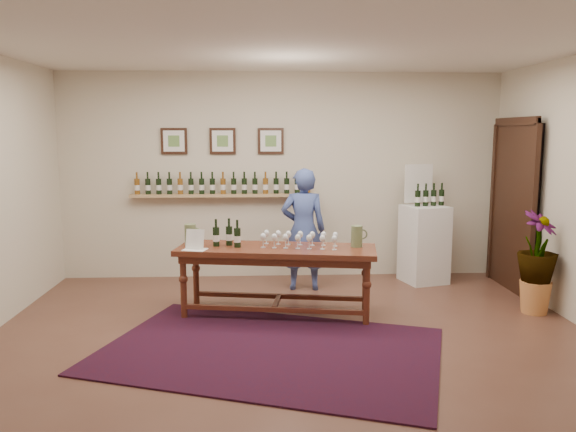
{
  "coord_description": "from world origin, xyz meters",
  "views": [
    {
      "loc": [
        -0.3,
        -5.19,
        2.0
      ],
      "look_at": [
        0.0,
        0.8,
        1.1
      ],
      "focal_mm": 35.0,
      "sensor_mm": 36.0,
      "label": 1
    }
  ],
  "objects_px": {
    "tasting_table": "(276,257)",
    "potted_plant": "(537,262)",
    "display_pedestal": "(424,244)",
    "person": "(303,229)"
  },
  "relations": [
    {
      "from": "tasting_table",
      "to": "potted_plant",
      "type": "distance_m",
      "value": 2.88
    },
    {
      "from": "display_pedestal",
      "to": "person",
      "type": "distance_m",
      "value": 1.69
    },
    {
      "from": "display_pedestal",
      "to": "potted_plant",
      "type": "height_order",
      "value": "display_pedestal"
    },
    {
      "from": "person",
      "to": "potted_plant",
      "type": "bearing_deg",
      "value": 159.57
    },
    {
      "from": "potted_plant",
      "to": "person",
      "type": "bearing_deg",
      "value": 156.47
    },
    {
      "from": "tasting_table",
      "to": "potted_plant",
      "type": "bearing_deg",
      "value": 7.9
    },
    {
      "from": "tasting_table",
      "to": "potted_plant",
      "type": "height_order",
      "value": "potted_plant"
    },
    {
      "from": "tasting_table",
      "to": "potted_plant",
      "type": "relative_size",
      "value": 2.26
    },
    {
      "from": "display_pedestal",
      "to": "potted_plant",
      "type": "distance_m",
      "value": 1.61
    },
    {
      "from": "tasting_table",
      "to": "display_pedestal",
      "type": "distance_m",
      "value": 2.39
    }
  ]
}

